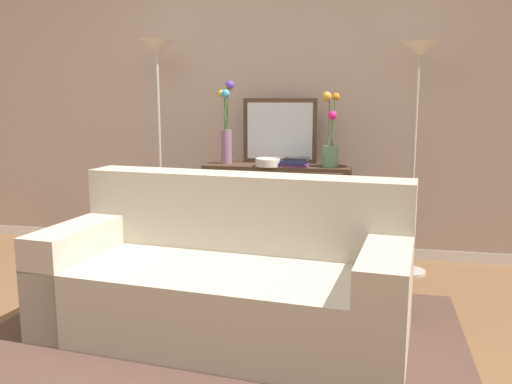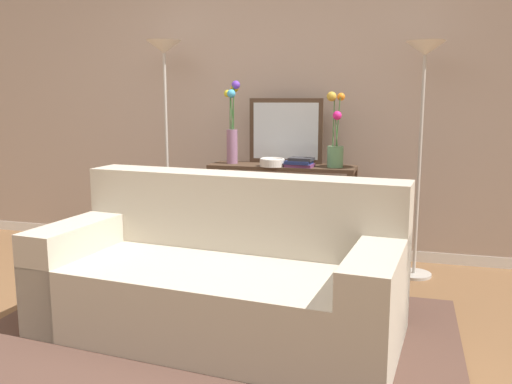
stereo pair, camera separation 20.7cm
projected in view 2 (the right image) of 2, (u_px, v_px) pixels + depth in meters
ground_plane at (121, 378)px, 2.61m from camera, size 16.00×16.00×0.02m
back_wall at (256, 78)px, 4.63m from camera, size 12.00×0.15×3.01m
area_rug at (212, 340)px, 2.99m from camera, size 2.66×1.95×0.01m
couch at (222, 278)px, 3.09m from camera, size 2.09×1.12×0.88m
console_table at (282, 197)px, 4.32m from camera, size 1.16×0.33×0.81m
floor_lamp_left at (165, 89)px, 4.40m from camera, size 0.28×0.28×1.79m
floor_lamp_right at (423, 94)px, 3.87m from camera, size 0.28×0.28×1.73m
wall_mirror at (286, 131)px, 4.36m from camera, size 0.60×0.02×0.52m
vase_tall_flowers at (232, 127)px, 4.34m from camera, size 0.13×0.13×0.66m
vase_short_flowers at (335, 142)px, 4.11m from camera, size 0.14×0.13×0.57m
fruit_bowl at (272, 162)px, 4.19m from camera, size 0.19×0.19×0.06m
book_stack at (300, 163)px, 4.15m from camera, size 0.22×0.18×0.07m
book_row_under_console at (250, 254)px, 4.47m from camera, size 0.42×0.18×0.13m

